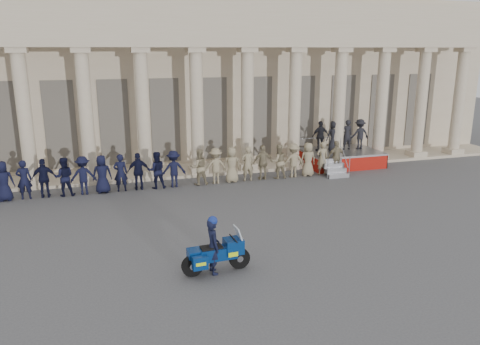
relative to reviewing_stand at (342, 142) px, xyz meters
name	(u,v)px	position (x,y,z in m)	size (l,w,h in m)	color
ground	(209,236)	(-9.28, -7.78, -1.27)	(90.00, 90.00, 0.00)	#464649
building	(153,78)	(-9.28, 6.97, 3.26)	(40.00, 12.50, 9.00)	tan
officer_rank	(152,170)	(-10.47, -1.54, -0.41)	(19.50, 0.65, 1.71)	black
reviewing_stand	(342,142)	(0.00, 0.00, 0.00)	(4.02, 3.91, 2.47)	gray
motorcycle	(217,254)	(-9.68, -10.47, -0.70)	(2.04, 0.85, 1.31)	black
rider	(213,245)	(-9.79, -10.48, -0.41)	(0.43, 0.62, 1.72)	black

